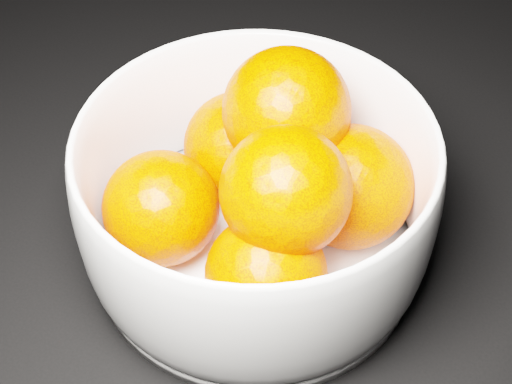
% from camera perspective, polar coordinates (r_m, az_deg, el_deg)
% --- Properties ---
extents(bowl, '(0.25, 0.25, 0.12)m').
position_cam_1_polar(bowl, '(0.50, -0.00, -0.49)').
color(bowl, white).
rests_on(bowl, ground).
extents(orange_pile, '(0.20, 0.19, 0.14)m').
position_cam_1_polar(orange_pile, '(0.50, 1.14, 1.00)').
color(orange_pile, '#FF4200').
rests_on(orange_pile, bowl).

